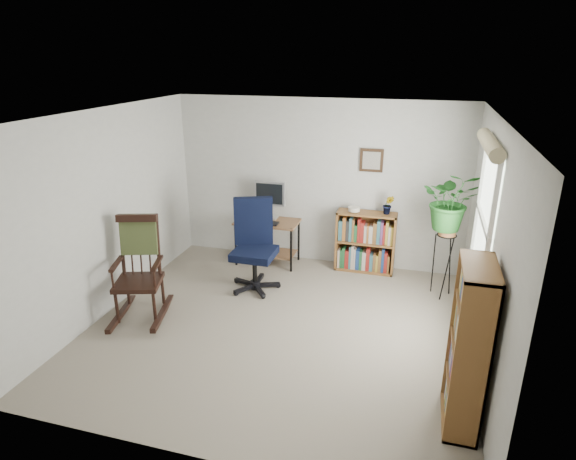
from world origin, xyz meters
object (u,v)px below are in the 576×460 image
(office_chair, at_px, (254,246))
(low_bookshelf, at_px, (365,242))
(tall_bookshelf, at_px, (468,348))
(rocking_chair, at_px, (137,269))
(desk, at_px, (268,242))

(office_chair, xyz_separation_m, low_bookshelf, (1.33, 0.98, -0.17))
(tall_bookshelf, bearing_deg, rocking_chair, 167.41)
(office_chair, xyz_separation_m, rocking_chair, (-1.07, -1.05, 0.01))
(desk, height_order, office_chair, office_chair)
(desk, distance_m, low_bookshelf, 1.44)
(desk, bearing_deg, office_chair, -83.17)
(low_bookshelf, xyz_separation_m, tall_bookshelf, (1.18, -2.83, 0.29))
(desk, relative_size, low_bookshelf, 1.04)
(rocking_chair, xyz_separation_m, low_bookshelf, (2.39, 2.03, -0.18))
(low_bookshelf, distance_m, tall_bookshelf, 3.08)
(rocking_chair, distance_m, low_bookshelf, 3.14)
(desk, bearing_deg, low_bookshelf, 4.80)
(low_bookshelf, bearing_deg, rocking_chair, -139.62)
(desk, height_order, tall_bookshelf, tall_bookshelf)
(low_bookshelf, height_order, tall_bookshelf, tall_bookshelf)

